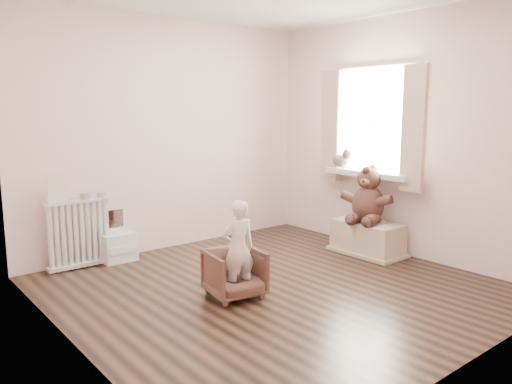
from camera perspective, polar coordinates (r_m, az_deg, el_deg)
floor at (r=4.59m, az=2.14°, el=-10.81°), size 3.60×3.60×0.01m
back_wall at (r=5.79m, az=-9.71°, el=6.43°), size 3.60×0.02×2.60m
front_wall at (r=3.20m, az=24.12°, el=3.47°), size 3.60×0.02×2.60m
left_wall at (r=3.41m, az=-21.13°, el=3.96°), size 0.02×3.60×2.60m
right_wall at (r=5.67m, az=16.09°, el=6.14°), size 0.02×3.60×2.60m
window at (r=5.81m, az=13.48°, el=7.80°), size 0.03×0.90×1.10m
window_sill at (r=5.78m, az=12.72°, el=2.05°), size 0.22×1.10×0.06m
curtain_left at (r=5.39m, az=17.58°, el=6.88°), size 0.06×0.26×1.30m
curtain_right at (r=6.09m, az=8.53°, el=7.45°), size 0.06×0.26×1.30m
radiator at (r=5.33m, az=-19.58°, el=-4.12°), size 0.66×0.13×0.70m
paper_doll at (r=5.19m, az=-21.89°, el=0.40°), size 0.17×0.01×0.28m
tin_a at (r=5.30m, az=-18.89°, el=-0.44°), size 0.10×0.10×0.06m
tin_b at (r=5.35m, az=-17.26°, el=-0.32°), size 0.09×0.09×0.05m
toy_vanity at (r=5.47m, az=-15.51°, el=-4.82°), size 0.35×0.25×0.55m
armchair at (r=4.32m, az=-2.45°, el=-9.25°), size 0.51×0.52×0.41m
child at (r=4.21m, az=-2.06°, el=-6.49°), size 0.33×0.25×0.83m
toy_bench at (r=5.71m, az=12.62°, el=-4.90°), size 0.40×0.76×0.36m
teddy_bear at (r=5.61m, az=12.73°, el=-0.23°), size 0.60×0.52×0.62m
plush_cat at (r=6.01m, az=9.70°, el=3.67°), size 0.22×0.31×0.24m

